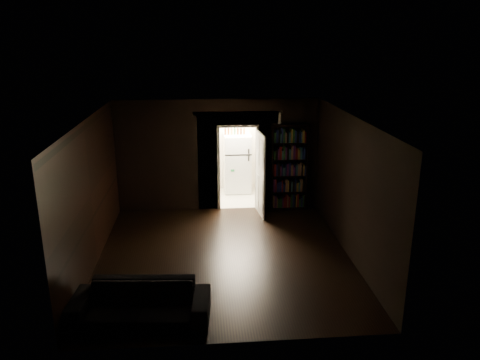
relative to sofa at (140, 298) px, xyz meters
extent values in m
plane|color=black|center=(1.40, 2.10, -0.41)|extent=(5.50, 5.50, 0.00)
cube|color=black|center=(0.17, 4.90, 0.99)|extent=(2.55, 0.10, 2.80)
cube|color=black|center=(3.12, 4.90, 0.99)|extent=(1.55, 0.10, 2.80)
cube|color=black|center=(1.90, 4.90, 2.04)|extent=(0.90, 0.10, 0.70)
cube|color=black|center=(-1.10, 2.10, 0.99)|extent=(0.02, 5.50, 2.80)
cube|color=black|center=(3.90, 2.10, 0.99)|extent=(0.02, 5.50, 2.80)
cube|color=black|center=(1.40, -0.65, 0.99)|extent=(5.00, 0.02, 2.80)
cube|color=beige|center=(1.40, 2.10, 2.39)|extent=(5.00, 5.50, 0.02)
cube|color=silver|center=(1.90, 4.84, 0.64)|extent=(1.04, 0.06, 2.17)
cube|color=beige|center=(1.90, 5.75, -0.46)|extent=(2.20, 1.80, 0.10)
cube|color=beige|center=(1.90, 6.60, 0.79)|extent=(2.20, 0.10, 2.40)
cube|color=beige|center=(0.85, 5.75, 0.79)|extent=(0.10, 1.60, 2.40)
cube|color=beige|center=(2.95, 5.75, 0.79)|extent=(0.10, 1.60, 2.40)
cube|color=beige|center=(1.90, 5.75, 2.04)|extent=(2.20, 1.80, 0.10)
cube|color=#DA7581|center=(1.90, 6.54, 1.81)|extent=(2.00, 0.04, 0.26)
imported|color=black|center=(0.00, 0.00, 0.00)|extent=(2.18, 1.09, 0.81)
cube|color=black|center=(3.16, 4.69, 0.69)|extent=(0.95, 0.57, 2.20)
cube|color=white|center=(1.99, 6.21, 0.42)|extent=(0.85, 0.80, 1.65)
cube|color=silver|center=(2.41, 4.41, 0.62)|extent=(0.14, 0.85, 2.05)
cube|color=silver|center=(2.91, 4.73, 1.94)|extent=(0.12, 0.12, 0.28)
cube|color=black|center=(1.92, 6.17, 1.37)|extent=(0.63, 0.13, 0.25)
camera|label=1|loc=(0.98, -6.41, 3.87)|focal=35.00mm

